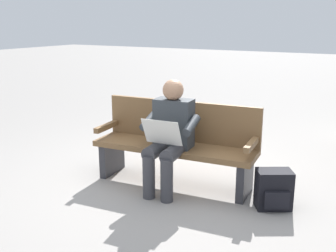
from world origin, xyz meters
name	(u,v)px	position (x,y,z in m)	size (l,w,h in m)	color
ground_plane	(174,183)	(0.00, 0.00, 0.00)	(40.00, 40.00, 0.00)	gray
bench_near	(176,142)	(0.01, -0.07, 0.46)	(1.84, 0.65, 0.90)	brown
person_seated	(169,133)	(-0.03, 0.16, 0.63)	(0.60, 0.60, 1.18)	#33383D
backpack	(274,190)	(-1.13, 0.05, 0.19)	(0.40, 0.36, 0.38)	black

